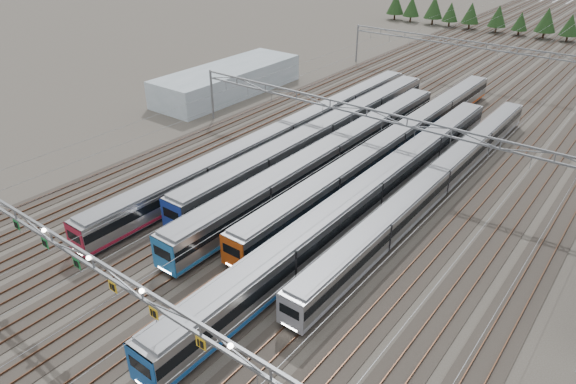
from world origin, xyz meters
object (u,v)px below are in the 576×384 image
Objects in this scene: train_b at (323,135)px; gantry_far at (486,51)px; gantry_mid at (366,119)px; west_shed at (229,80)px; train_f at (438,180)px; train_d at (395,143)px; gantry_near at (92,266)px; train_e at (369,194)px; train_a at (285,135)px; train_c at (329,157)px.

gantry_far reaches higher than train_b.
gantry_mid reaches higher than train_b.
train_f is at bearing -16.15° from west_shed.
gantry_near is at bearing -92.96° from train_d.
train_e is at bearing -73.08° from train_d.
train_d is (13.50, 6.81, 0.03)m from train_a.
train_d is (4.50, 9.33, -0.15)m from train_c.
west_shed is at bearing 153.71° from train_c.
gantry_far is at bearing 89.97° from gantry_near.
train_f is (4.50, 8.27, -0.27)m from train_e.
gantry_near is (-6.80, -29.67, 4.84)m from train_e.
gantry_far is at bearing 81.41° from train_b.
west_shed reaches higher than train_b.
gantry_far is (6.75, 44.70, 4.07)m from train_b.
gantry_near is (11.20, -37.66, 4.99)m from train_a.
train_c is 0.87× the size of train_e.
gantry_mid reaches higher than train_d.
train_c is at bearing -26.29° from west_shed.
gantry_near reaches higher than gantry_far.
gantry_mid is at bearing -17.76° from west_shed.
train_b is 0.98× the size of gantry_near.
west_shed is (-46.34, 13.41, 0.42)m from train_f.
gantry_mid is 45.00m from gantry_far.
train_f is at bearing -7.82° from train_b.
train_a is 48.96m from gantry_far.
train_d is at bearing 106.92° from train_e.
train_a is at bearing 156.08° from train_e.
train_c is 36.63m from west_shed.
train_b is 9.87m from train_d.
train_a is at bearing -103.34° from gantry_far.
west_shed is at bearing 152.60° from train_e.
gantry_near is (2.20, -35.13, 4.81)m from train_c.
train_f is (9.00, -6.52, -0.15)m from train_d.
gantry_near reaches higher than gantry_mid.
train_c is 10.36m from train_d.
train_a is 12.29m from gantry_mid.
gantry_mid is at bearing -90.00° from gantry_far.
train_f is 1.03× the size of gantry_far.
gantry_far is (-6.75, 55.45, 4.14)m from train_e.
train_e is 56.01m from gantry_far.
gantry_mid is at bearing 12.34° from train_a.
train_c reaches higher than train_e.
west_shed is at bearing 158.89° from train_b.
train_f is at bearing 61.45° from train_e.
train_a is 1.17× the size of gantry_mid.
train_b is 0.98× the size of gantry_far.
gantry_far is at bearing 43.90° from west_shed.
train_b is at bearing 172.18° from train_f.
train_b is at bearing 99.42° from gantry_near.
train_b is at bearing -155.78° from train_d.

